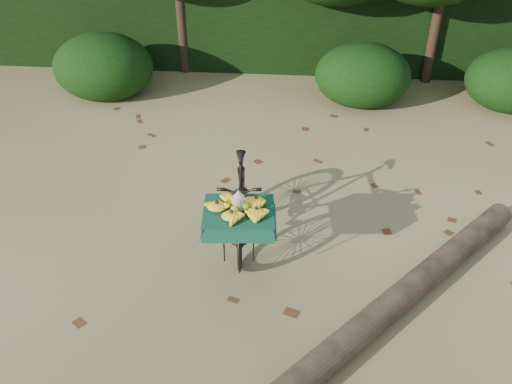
{
  "coord_description": "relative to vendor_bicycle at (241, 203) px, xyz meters",
  "views": [
    {
      "loc": [
        0.41,
        -4.47,
        4.14
      ],
      "look_at": [
        0.02,
        0.29,
        0.8
      ],
      "focal_mm": 38.0,
      "sensor_mm": 36.0,
      "label": 1
    }
  ],
  "objects": [
    {
      "name": "hedge_backdrop",
      "position": [
        0.17,
        5.84,
        0.39
      ],
      "size": [
        26.0,
        1.8,
        1.8
      ],
      "primitive_type": "cube",
      "color": "black",
      "rests_on": "ground"
    },
    {
      "name": "ground",
      "position": [
        0.17,
        -0.46,
        -0.51
      ],
      "size": [
        80.0,
        80.0,
        0.0
      ],
      "primitive_type": "plane",
      "color": "tan",
      "rests_on": "ground"
    },
    {
      "name": "leaf_litter",
      "position": [
        0.17,
        0.19,
        -0.51
      ],
      "size": [
        7.0,
        7.3,
        0.01
      ],
      "primitive_type": null,
      "color": "#512D15",
      "rests_on": "ground"
    },
    {
      "name": "vendor_bicycle",
      "position": [
        0.0,
        0.0,
        0.0
      ],
      "size": [
        0.76,
        1.77,
        1.01
      ],
      "rotation": [
        0.0,
        0.0,
        0.08
      ],
      "color": "black",
      "rests_on": "ground"
    },
    {
      "name": "fallen_log",
      "position": [
        1.81,
        -0.86,
        -0.38
      ],
      "size": [
        2.83,
        3.01,
        0.28
      ],
      "primitive_type": "cylinder",
      "rotation": [
        1.57,
        0.0,
        -0.75
      ],
      "color": "brown",
      "rests_on": "ground"
    },
    {
      "name": "bush_clumps",
      "position": [
        0.67,
        3.84,
        -0.06
      ],
      "size": [
        8.8,
        1.7,
        0.9
      ],
      "primitive_type": null,
      "color": "black",
      "rests_on": "ground"
    }
  ]
}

